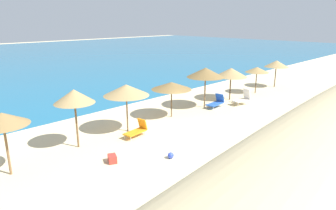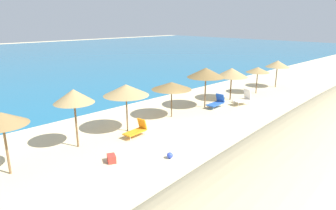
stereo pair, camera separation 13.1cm
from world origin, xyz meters
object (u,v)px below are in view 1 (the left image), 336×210
beach_umbrella_8 (257,70)px  beach_umbrella_3 (74,96)px  lounge_chair_1 (216,102)px  beach_umbrella_4 (126,90)px  lounge_chair_0 (243,98)px  beach_ball (171,155)px  beach_umbrella_7 (231,72)px  beach_umbrella_9 (276,64)px  lounge_chair_3 (137,130)px  beach_umbrella_2 (2,119)px  beach_umbrella_5 (171,86)px  beach_umbrella_6 (206,72)px  cooler_box (112,159)px

beach_umbrella_8 → beach_umbrella_3: bearing=178.2°
lounge_chair_1 → beach_umbrella_8: bearing=-92.1°
beach_umbrella_4 → lounge_chair_0: bearing=-10.2°
beach_umbrella_4 → lounge_chair_0: beach_umbrella_4 is taller
beach_umbrella_4 → beach_ball: size_ratio=9.38×
beach_umbrella_7 → lounge_chair_0: bearing=-109.4°
beach_umbrella_4 → beach_umbrella_9: size_ratio=1.08×
lounge_chair_0 → lounge_chair_3: bearing=99.8°
beach_umbrella_2 → beach_umbrella_9: 23.78m
beach_umbrella_9 → lounge_chair_3: bearing=-178.7°
beach_umbrella_3 → lounge_chair_1: 11.04m
beach_umbrella_4 → beach_umbrella_5: 3.69m
beach_umbrella_5 → lounge_chair_1: size_ratio=1.67×
beach_umbrella_3 → beach_umbrella_4: beach_umbrella_3 is taller
lounge_chair_1 → beach_ball: (-8.41, -3.53, -0.23)m
beach_umbrella_3 → beach_umbrella_4: 3.17m
beach_umbrella_8 → lounge_chair_3: beach_umbrella_8 is taller
beach_umbrella_2 → beach_umbrella_3: size_ratio=0.90×
beach_umbrella_4 → beach_umbrella_5: (3.68, 0.04, -0.33)m
beach_umbrella_5 → beach_umbrella_7: size_ratio=1.02×
beach_umbrella_6 → cooler_box: (-9.94, -2.53, -2.42)m
beach_umbrella_4 → beach_umbrella_2: bearing=-175.2°
beach_umbrella_6 → beach_umbrella_8: (6.64, -0.44, -0.52)m
lounge_chair_0 → beach_ball: size_ratio=4.92×
beach_umbrella_2 → cooler_box: beach_umbrella_2 is taller
beach_umbrella_6 → beach_ball: size_ratio=10.00×
beach_umbrella_7 → beach_umbrella_6: bearing=178.4°
beach_umbrella_7 → beach_umbrella_8: (3.47, -0.35, -0.15)m
lounge_chair_3 → cooler_box: bearing=114.3°
beach_umbrella_5 → beach_umbrella_4: bearing=-179.4°
beach_umbrella_8 → lounge_chair_0: bearing=-163.6°
lounge_chair_3 → cooler_box: lounge_chair_3 is taller
lounge_chair_3 → beach_umbrella_8: bearing=-94.3°
beach_umbrella_5 → lounge_chair_1: (3.94, -0.77, -1.73)m
beach_umbrella_9 → lounge_chair_0: 7.85m
beach_umbrella_3 → beach_umbrella_7: 13.35m
beach_umbrella_4 → beach_umbrella_7: bearing=-1.2°
beach_umbrella_8 → beach_umbrella_2: bearing=180.0°
beach_ball → lounge_chair_0: bearing=13.6°
lounge_chair_0 → cooler_box: 12.61m
beach_umbrella_3 → beach_umbrella_6: size_ratio=1.02×
beach_umbrella_8 → lounge_chair_0: size_ratio=1.60×
beach_ball → beach_umbrella_2: bearing=147.3°
beach_umbrella_4 → cooler_box: size_ratio=5.27×
beach_umbrella_9 → lounge_chair_3: (-17.33, -0.40, -1.87)m
beach_umbrella_7 → cooler_box: bearing=-169.5°
beach_umbrella_5 → lounge_chair_0: (5.96, -1.78, -1.61)m
beach_umbrella_3 → beach_umbrella_5: bearing=0.6°
beach_umbrella_5 → beach_umbrella_8: bearing=-3.5°
beach_umbrella_5 → lounge_chair_0: size_ratio=1.81×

